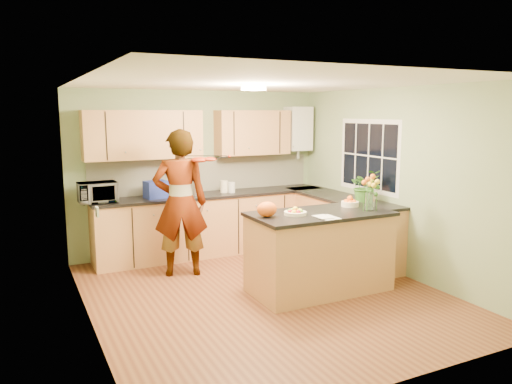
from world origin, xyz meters
name	(u,v)px	position (x,y,z in m)	size (l,w,h in m)	color
floor	(265,294)	(0.00, 0.00, 0.00)	(4.50, 4.50, 0.00)	#5F2E1B
ceiling	(265,83)	(0.00, 0.00, 2.50)	(4.00, 4.50, 0.02)	white
wall_back	(199,172)	(0.00, 2.25, 1.25)	(4.00, 0.02, 2.50)	gray
wall_front	(399,234)	(0.00, -2.25, 1.25)	(4.00, 0.02, 2.50)	gray
wall_left	(86,206)	(-2.00, 0.00, 1.25)	(0.02, 4.50, 2.50)	gray
wall_right	(397,182)	(2.00, 0.00, 1.25)	(0.02, 4.50, 2.50)	gray
back_counter	(213,223)	(0.10, 1.95, 0.47)	(3.64, 0.62, 0.94)	#B77B49
right_counter	(340,227)	(1.70, 0.85, 0.47)	(0.62, 2.24, 0.94)	#B77B49
splashback	(206,175)	(0.10, 2.23, 1.20)	(3.60, 0.02, 0.52)	white
upper_cabinets	(191,134)	(-0.18, 2.08, 1.85)	(3.20, 0.34, 0.70)	#B77B49
boiler	(298,129)	(1.70, 2.09, 1.90)	(0.40, 0.30, 0.86)	silver
window_right	(369,156)	(1.99, 0.60, 1.55)	(0.01, 1.30, 1.05)	silver
light_switch	(97,212)	(-1.99, -0.60, 1.30)	(0.02, 0.09, 0.09)	silver
ceiling_lamp	(254,87)	(0.00, 0.30, 2.46)	(0.30, 0.30, 0.07)	#FFEABF
peninsula_island	(319,251)	(0.66, -0.17, 0.49)	(1.71, 0.88, 0.98)	#B77B49
fruit_dish	(295,212)	(0.31, -0.17, 1.02)	(0.26, 0.26, 0.09)	#FAEAC8
orange_bowl	(350,202)	(1.21, -0.02, 1.03)	(0.22, 0.22, 0.13)	#FAEAC8
flower_vase	(370,184)	(1.26, -0.35, 1.31)	(0.27, 0.27, 0.49)	silver
orange_bag	(267,209)	(-0.04, -0.12, 1.07)	(0.24, 0.20, 0.18)	#E35712
papers	(328,217)	(0.56, -0.47, 0.99)	(0.20, 0.28, 0.01)	silver
violinist	(180,203)	(-0.66, 1.17, 0.98)	(0.71, 0.47, 1.96)	tan
violin	(199,160)	(-0.46, 0.95, 1.57)	(0.53, 0.21, 0.11)	#550C05
microwave	(98,192)	(-1.60, 1.92, 1.08)	(0.51, 0.35, 0.28)	silver
blue_box	(156,189)	(-0.78, 1.92, 1.07)	(0.31, 0.23, 0.25)	navy
kettle	(195,187)	(-0.18, 1.96, 1.06)	(0.15, 0.15, 0.28)	#BBBBC0
jar_cream	(224,187)	(0.30, 1.97, 1.03)	(0.12, 0.12, 0.18)	#FAEAC8
jar_white	(232,187)	(0.40, 1.90, 1.02)	(0.11, 0.11, 0.16)	silver
potted_plant	(364,186)	(1.70, 0.31, 1.17)	(0.41, 0.36, 0.46)	#397125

